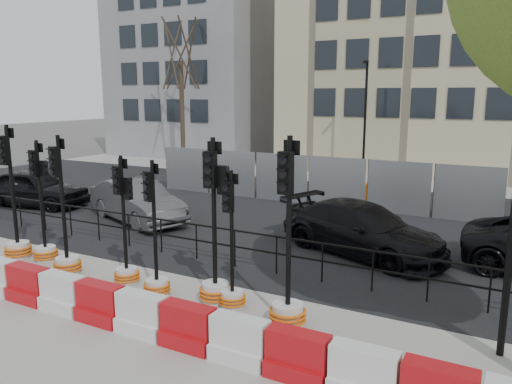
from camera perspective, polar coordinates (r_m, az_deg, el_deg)
The scene contains 22 objects.
ground at distance 12.84m, azimuth -9.88°, elevation -9.15°, with size 120.00×120.00×0.00m, color #51514C.
sidewalk_near at distance 10.83m, azimuth -19.99°, elevation -13.58°, with size 40.00×6.00×0.02m, color gray.
road at distance 18.58m, azimuth 3.54°, elevation -2.57°, with size 40.00×14.00×0.03m, color black.
sidewalk_far at distance 26.86m, azimuth 11.64°, elevation 1.49°, with size 40.00×4.00×0.02m, color gray.
building_grey at distance 38.15m, azimuth -6.34°, elevation 14.98°, with size 11.00×9.06×14.00m.
building_cream at distance 32.20m, azimuth 19.18°, elevation 18.76°, with size 15.00×10.06×18.00m.
kerb_railing at distance 13.53m, azimuth -6.84°, elevation -4.93°, with size 18.00×0.04×1.00m.
heras_fencing at distance 21.06m, azimuth 5.46°, elevation 0.98°, with size 14.33×1.72×2.00m.
lamp_post_far at distance 25.41m, azimuth 12.34°, elevation 8.22°, with size 0.12×0.56×6.00m.
tree_bare_far at distance 31.12m, azimuth -8.62°, elevation 15.16°, with size 2.00×2.00×9.00m.
barrier_row at distance 10.81m, azimuth -19.32°, elevation -11.53°, with size 16.75×0.50×0.80m.
traffic_signal_a at distance 15.04m, azimuth -25.75°, elevation -4.09°, with size 0.72×0.72×3.63m.
traffic_signal_b at distance 14.47m, azimuth -23.09°, elevation -4.34°, with size 0.64×0.64×3.25m.
traffic_signal_c at distance 13.27m, azimuth -20.95°, elevation -5.80°, with size 0.68×0.68×3.46m.
traffic_signal_d at distance 12.19m, azimuth -14.68°, elevation -6.85°, with size 0.60×0.60×3.05m.
traffic_signal_e at distance 11.36m, azimuth -11.39°, elevation -8.56°, with size 0.60×0.60×3.04m.
traffic_signal_f at distance 10.75m, azimuth -4.70°, elevation -8.28°, with size 0.70×0.70×3.55m.
traffic_signal_g at distance 10.58m, azimuth -2.78°, elevation -10.01°, with size 0.57×0.57×2.92m.
traffic_signal_h at distance 9.72m, azimuth 3.62°, elevation -10.97°, with size 0.73×0.73×3.68m.
car_a at distance 21.63m, azimuth -24.00°, elevation 0.42°, with size 4.65×2.60×1.49m, color black.
car_b at distance 17.88m, azimuth -13.44°, elevation -1.05°, with size 4.70×3.01×1.46m, color #4A4A4F.
car_c at distance 14.23m, azimuth 12.03°, elevation -4.17°, with size 5.33×3.61×1.43m, color black.
Camera 1 is at (7.54, -9.40, 4.42)m, focal length 35.00 mm.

